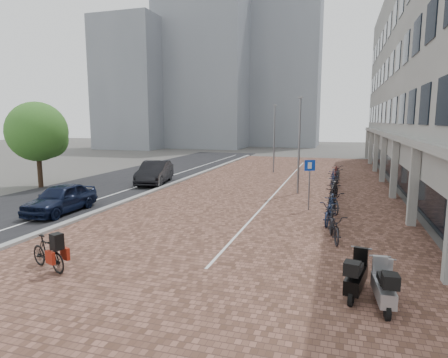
{
  "coord_description": "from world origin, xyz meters",
  "views": [
    {
      "loc": [
        5.83,
        -13.02,
        4.35
      ],
      "look_at": [
        0.0,
        6.0,
        1.3
      ],
      "focal_mm": 30.41,
      "sensor_mm": 36.0,
      "label": 1
    }
  ],
  "objects_px": {
    "parking_sign": "(309,177)",
    "car_navy": "(61,198)",
    "car_dark": "(155,172)",
    "scooter_mid": "(356,275)",
    "scooter_front": "(387,283)",
    "hero_bike": "(48,252)",
    "scooter_back": "(383,286)"
  },
  "relations": [
    {
      "from": "scooter_mid",
      "to": "car_navy",
      "type": "bearing_deg",
      "value": 170.22
    },
    {
      "from": "scooter_front",
      "to": "parking_sign",
      "type": "bearing_deg",
      "value": 110.06
    },
    {
      "from": "hero_bike",
      "to": "scooter_mid",
      "type": "xyz_separation_m",
      "value": [
        8.59,
        0.83,
        0.03
      ]
    },
    {
      "from": "car_dark",
      "to": "scooter_mid",
      "type": "bearing_deg",
      "value": -60.48
    },
    {
      "from": "car_dark",
      "to": "hero_bike",
      "type": "xyz_separation_m",
      "value": [
        4.26,
        -15.02,
        -0.25
      ]
    },
    {
      "from": "car_dark",
      "to": "scooter_front",
      "type": "distance_m",
      "value": 19.65
    },
    {
      "from": "car_navy",
      "to": "car_dark",
      "type": "xyz_separation_m",
      "value": [
        0.32,
        9.05,
        0.09
      ]
    },
    {
      "from": "scooter_mid",
      "to": "scooter_back",
      "type": "bearing_deg",
      "value": -25.57
    },
    {
      "from": "car_navy",
      "to": "scooter_back",
      "type": "distance_m",
      "value": 14.85
    },
    {
      "from": "scooter_mid",
      "to": "car_dark",
      "type": "bearing_deg",
      "value": 143.72
    },
    {
      "from": "scooter_front",
      "to": "scooter_back",
      "type": "xyz_separation_m",
      "value": [
        -0.12,
        -0.41,
        0.08
      ]
    },
    {
      "from": "car_dark",
      "to": "scooter_front",
      "type": "relative_size",
      "value": 3.5
    },
    {
      "from": "parking_sign",
      "to": "car_navy",
      "type": "bearing_deg",
      "value": 176.04
    },
    {
      "from": "car_dark",
      "to": "scooter_back",
      "type": "xyz_separation_m",
      "value": [
        13.44,
        -14.63,
        -0.23
      ]
    },
    {
      "from": "hero_bike",
      "to": "scooter_back",
      "type": "bearing_deg",
      "value": -67.6
    },
    {
      "from": "car_dark",
      "to": "parking_sign",
      "type": "distance_m",
      "value": 12.13
    },
    {
      "from": "scooter_front",
      "to": "parking_sign",
      "type": "xyz_separation_m",
      "value": [
        -2.59,
        9.11,
        1.21
      ]
    },
    {
      "from": "hero_bike",
      "to": "scooter_mid",
      "type": "bearing_deg",
      "value": -64.49
    },
    {
      "from": "scooter_back",
      "to": "parking_sign",
      "type": "xyz_separation_m",
      "value": [
        -2.47,
        9.52,
        1.12
      ]
    },
    {
      "from": "car_navy",
      "to": "scooter_mid",
      "type": "height_order",
      "value": "car_navy"
    },
    {
      "from": "hero_bike",
      "to": "parking_sign",
      "type": "height_order",
      "value": "parking_sign"
    },
    {
      "from": "scooter_back",
      "to": "parking_sign",
      "type": "bearing_deg",
      "value": 99.9
    },
    {
      "from": "hero_bike",
      "to": "scooter_front",
      "type": "xyz_separation_m",
      "value": [
        9.3,
        0.8,
        -0.07
      ]
    },
    {
      "from": "car_navy",
      "to": "scooter_mid",
      "type": "xyz_separation_m",
      "value": [
        13.17,
        -5.14,
        -0.13
      ]
    },
    {
      "from": "car_navy",
      "to": "scooter_mid",
      "type": "relative_size",
      "value": 2.47
    },
    {
      "from": "scooter_back",
      "to": "parking_sign",
      "type": "relative_size",
      "value": 0.65
    },
    {
      "from": "scooter_front",
      "to": "scooter_mid",
      "type": "distance_m",
      "value": 0.71
    },
    {
      "from": "scooter_front",
      "to": "parking_sign",
      "type": "height_order",
      "value": "parking_sign"
    },
    {
      "from": "car_dark",
      "to": "hero_bike",
      "type": "distance_m",
      "value": 15.62
    },
    {
      "from": "hero_bike",
      "to": "car_navy",
      "type": "bearing_deg",
      "value": 57.46
    },
    {
      "from": "car_navy",
      "to": "hero_bike",
      "type": "distance_m",
      "value": 7.53
    },
    {
      "from": "scooter_front",
      "to": "car_navy",
      "type": "bearing_deg",
      "value": 163.77
    }
  ]
}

